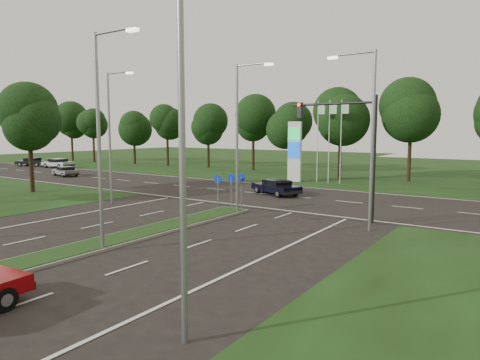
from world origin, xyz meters
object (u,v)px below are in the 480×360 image
Objects in this scene: navy_sedan at (276,187)px; far_car_a at (65,171)px; far_car_c at (32,162)px; far_car_b at (58,163)px.

far_car_a is at bearing 116.53° from navy_sedan.
far_car_c is at bearing 108.34° from navy_sedan.
far_car_b is at bearing -111.12° from far_car_c.
navy_sedan reaches higher than far_car_a.
far_car_b reaches higher than far_car_a.
far_car_b is (-10.65, 5.88, 0.11)m from far_car_a.
far_car_c reaches higher than far_car_a.
far_car_b is (-37.27, 4.84, 0.04)m from navy_sedan.
far_car_a is 17.39m from far_car_c.
navy_sedan is 37.59m from far_car_b.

